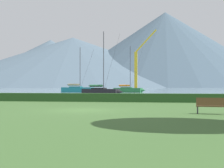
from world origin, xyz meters
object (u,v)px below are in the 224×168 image
at_px(sailboat_slip_1, 101,91).
at_px(park_bench_under_tree, 211,105).
at_px(sailboat_slip_5, 78,89).
at_px(dock_crane, 137,73).
at_px(sailboat_slip_3, 128,90).

bearing_deg(sailboat_slip_1, park_bench_under_tree, -57.32).
bearing_deg(sailboat_slip_5, dock_crane, 45.95).
relative_size(sailboat_slip_1, sailboat_slip_3, 1.01).
distance_m(sailboat_slip_5, park_bench_under_tree, 61.01).
xyz_separation_m(sailboat_slip_1, sailboat_slip_3, (2.88, 20.32, 0.01)).
bearing_deg(sailboat_slip_3, park_bench_under_tree, -68.23).
relative_size(sailboat_slip_3, park_bench_under_tree, 6.51).
bearing_deg(sailboat_slip_5, sailboat_slip_1, -57.18).
xyz_separation_m(sailboat_slip_1, sailboat_slip_5, (-9.56, 19.34, 0.08)).
xyz_separation_m(sailboat_slip_1, park_bench_under_tree, (13.56, -37.11, -0.13)).
height_order(sailboat_slip_1, dock_crane, dock_crane).
distance_m(sailboat_slip_1, park_bench_under_tree, 39.51).
relative_size(sailboat_slip_3, dock_crane, 0.66).
relative_size(park_bench_under_tree, dock_crane, 0.10).
bearing_deg(dock_crane, sailboat_slip_3, -97.21).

